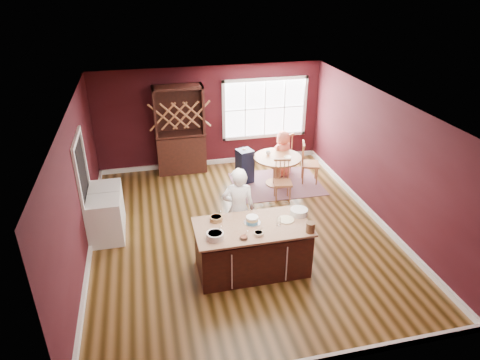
# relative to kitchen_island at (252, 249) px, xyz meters

# --- Properties ---
(room_shell) EXTENTS (7.00, 7.00, 7.00)m
(room_shell) POSITION_rel_kitchen_island_xyz_m (0.07, 1.25, 0.91)
(room_shell) COLOR brown
(room_shell) RESTS_ON ground
(window) EXTENTS (2.36, 0.10, 1.66)m
(window) POSITION_rel_kitchen_island_xyz_m (1.57, 4.72, 1.06)
(window) COLOR white
(window) RESTS_ON room_shell
(doorway) EXTENTS (0.08, 1.26, 2.13)m
(doorway) POSITION_rel_kitchen_island_xyz_m (-2.90, 1.85, 0.59)
(doorway) COLOR white
(doorway) RESTS_ON room_shell
(kitchen_island) EXTENTS (2.00, 1.05, 0.92)m
(kitchen_island) POSITION_rel_kitchen_island_xyz_m (0.00, 0.00, 0.00)
(kitchen_island) COLOR #431C15
(kitchen_island) RESTS_ON ground
(dining_table) EXTENTS (1.18, 1.18, 0.75)m
(dining_table) POSITION_rel_kitchen_island_xyz_m (1.46, 3.14, 0.10)
(dining_table) COLOR brown
(dining_table) RESTS_ON ground
(baker) EXTENTS (0.69, 0.52, 1.71)m
(baker) POSITION_rel_kitchen_island_xyz_m (-0.08, 0.72, 0.41)
(baker) COLOR white
(baker) RESTS_ON ground
(layer_cake) EXTENTS (0.30, 0.30, 0.12)m
(layer_cake) POSITION_rel_kitchen_island_xyz_m (0.02, 0.10, 0.54)
(layer_cake) COLOR white
(layer_cake) RESTS_ON kitchen_island
(bowl_blue) EXTENTS (0.29, 0.29, 0.11)m
(bowl_blue) POSITION_rel_kitchen_island_xyz_m (-0.69, -0.23, 0.54)
(bowl_blue) COLOR white
(bowl_blue) RESTS_ON kitchen_island
(bowl_yellow) EXTENTS (0.23, 0.23, 0.09)m
(bowl_yellow) POSITION_rel_kitchen_island_xyz_m (-0.58, 0.31, 0.52)
(bowl_yellow) COLOR #915E3D
(bowl_yellow) RESTS_ON kitchen_island
(bowl_pink) EXTENTS (0.14, 0.14, 0.05)m
(bowl_pink) POSITION_rel_kitchen_island_xyz_m (-0.24, -0.35, 0.51)
(bowl_pink) COLOR white
(bowl_pink) RESTS_ON kitchen_island
(bowl_olive) EXTENTS (0.16, 0.16, 0.06)m
(bowl_olive) POSITION_rel_kitchen_island_xyz_m (0.03, -0.30, 0.51)
(bowl_olive) COLOR beige
(bowl_olive) RESTS_ON kitchen_island
(drinking_glass) EXTENTS (0.08, 0.08, 0.16)m
(drinking_glass) POSITION_rel_kitchen_island_xyz_m (0.44, -0.08, 0.56)
(drinking_glass) COLOR silver
(drinking_glass) RESTS_ON kitchen_island
(dinner_plate) EXTENTS (0.29, 0.29, 0.02)m
(dinner_plate) POSITION_rel_kitchen_island_xyz_m (0.63, 0.05, 0.49)
(dinner_plate) COLOR #F5E4C0
(dinner_plate) RESTS_ON kitchen_island
(white_tub) EXTENTS (0.32, 0.32, 0.11)m
(white_tub) POSITION_rel_kitchen_island_xyz_m (0.91, 0.18, 0.54)
(white_tub) COLOR beige
(white_tub) RESTS_ON kitchen_island
(stoneware_crock) EXTENTS (0.15, 0.15, 0.18)m
(stoneware_crock) POSITION_rel_kitchen_island_xyz_m (0.90, -0.40, 0.57)
(stoneware_crock) COLOR brown
(stoneware_crock) RESTS_ON kitchen_island
(rug) EXTENTS (2.22, 1.73, 0.01)m
(rug) POSITION_rel_kitchen_island_xyz_m (1.46, 3.14, -0.43)
(rug) COLOR brown
(rug) RESTS_ON ground
(chair_east) EXTENTS (0.55, 0.56, 1.08)m
(chair_east) POSITION_rel_kitchen_island_xyz_m (2.31, 3.08, 0.10)
(chair_east) COLOR olive
(chair_east) RESTS_ON ground
(chair_south) EXTENTS (0.48, 0.46, 0.98)m
(chair_south) POSITION_rel_kitchen_island_xyz_m (1.34, 2.34, 0.05)
(chair_south) COLOR brown
(chair_south) RESTS_ON ground
(chair_north) EXTENTS (0.59, 0.58, 1.06)m
(chair_north) POSITION_rel_kitchen_island_xyz_m (1.86, 3.96, 0.09)
(chair_north) COLOR brown
(chair_north) RESTS_ON ground
(seated_woman) EXTENTS (0.71, 0.59, 1.23)m
(seated_woman) POSITION_rel_kitchen_island_xyz_m (1.75, 3.61, 0.17)
(seated_woman) COLOR #EE7158
(seated_woman) RESTS_ON ground
(high_chair) EXTENTS (0.45, 0.45, 0.91)m
(high_chair) POSITION_rel_kitchen_island_xyz_m (0.71, 3.46, 0.02)
(high_chair) COLOR black
(high_chair) RESTS_ON ground
(toddler) EXTENTS (0.18, 0.14, 0.26)m
(toddler) POSITION_rel_kitchen_island_xyz_m (0.71, 3.49, 0.37)
(toddler) COLOR #8CA5BF
(toddler) RESTS_ON high_chair
(table_plate) EXTENTS (0.19, 0.19, 0.01)m
(table_plate) POSITION_rel_kitchen_island_xyz_m (1.69, 3.06, 0.32)
(table_plate) COLOR beige
(table_plate) RESTS_ON dining_table
(table_cup) EXTENTS (0.13, 0.13, 0.09)m
(table_cup) POSITION_rel_kitchen_island_xyz_m (1.27, 3.32, 0.36)
(table_cup) COLOR white
(table_cup) RESTS_ON dining_table
(hutch) EXTENTS (1.26, 0.52, 2.31)m
(hutch) POSITION_rel_kitchen_island_xyz_m (-0.77, 4.47, 0.72)
(hutch) COLOR #332011
(hutch) RESTS_ON ground
(washer) EXTENTS (0.63, 0.61, 0.92)m
(washer) POSITION_rel_kitchen_island_xyz_m (-2.57, 1.53, 0.02)
(washer) COLOR white
(washer) RESTS_ON ground
(dryer) EXTENTS (0.63, 0.61, 0.92)m
(dryer) POSITION_rel_kitchen_island_xyz_m (-2.57, 2.17, 0.02)
(dryer) COLOR white
(dryer) RESTS_ON ground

